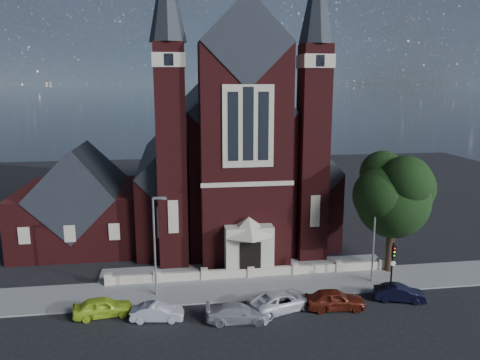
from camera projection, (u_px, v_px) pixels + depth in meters
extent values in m
plane|color=black|center=(237.00, 245.00, 48.94)|extent=(120.00, 120.00, 0.00)
cube|color=gray|center=(254.00, 287.00, 38.77)|extent=(60.00, 5.00, 0.12)
cube|color=gray|center=(247.00, 269.00, 42.64)|extent=(26.00, 3.00, 0.14)
cube|color=#B3AC8F|center=(250.00, 277.00, 40.71)|extent=(24.00, 0.40, 0.90)
cube|color=#441212|center=(225.00, 163.00, 57.23)|extent=(10.00, 30.00, 14.00)
cube|color=black|center=(225.00, 106.00, 55.83)|extent=(10.00, 30.20, 10.00)
cube|color=#441212|center=(164.00, 191.00, 55.80)|extent=(5.00, 26.00, 8.00)
cube|color=#441212|center=(287.00, 187.00, 57.94)|extent=(5.00, 26.00, 8.00)
cube|color=black|center=(163.00, 158.00, 54.99)|extent=(5.01, 26.20, 5.01)
cube|color=black|center=(287.00, 155.00, 57.13)|extent=(5.01, 26.20, 5.01)
cube|color=#441212|center=(245.00, 159.00, 41.61)|extent=(8.00, 3.00, 20.00)
cube|color=black|center=(246.00, 42.00, 39.60)|extent=(8.00, 3.20, 8.00)
cube|color=#B3AC8F|center=(248.00, 126.00, 39.50)|extent=(4.40, 0.15, 7.00)
cube|color=black|center=(248.00, 124.00, 39.40)|extent=(0.90, 0.08, 6.20)
cube|color=#B3AC8F|center=(249.00, 249.00, 41.23)|extent=(4.20, 2.00, 4.40)
cube|color=black|center=(251.00, 260.00, 40.34)|extent=(1.80, 0.12, 3.20)
cone|color=#B3AC8F|center=(249.00, 226.00, 40.79)|extent=(4.60, 4.60, 1.60)
cube|color=#441212|center=(172.00, 159.00, 41.65)|extent=(2.60, 2.60, 20.00)
cube|color=#B3AC8F|center=(169.00, 60.00, 39.95)|extent=(2.80, 2.80, 1.20)
cube|color=#441212|center=(312.00, 155.00, 43.50)|extent=(2.60, 2.60, 20.00)
cube|color=#B3AC8F|center=(315.00, 61.00, 41.80)|extent=(2.80, 2.80, 1.20)
cube|color=#441212|center=(82.00, 216.00, 48.97)|extent=(12.00, 12.00, 6.00)
cube|color=black|center=(80.00, 188.00, 48.37)|extent=(8.49, 12.20, 8.49)
cylinder|color=black|center=(390.00, 245.00, 41.50)|extent=(0.70, 0.70, 5.00)
sphere|color=black|center=(393.00, 201.00, 40.70)|extent=(6.40, 6.40, 6.40)
sphere|color=black|center=(406.00, 182.00, 39.19)|extent=(4.40, 4.40, 4.40)
cylinder|color=gray|center=(155.00, 248.00, 36.34)|extent=(0.16, 0.16, 8.00)
cube|color=gray|center=(159.00, 198.00, 35.61)|extent=(1.00, 0.15, 0.18)
cube|color=gray|center=(165.00, 199.00, 35.68)|extent=(0.35, 0.22, 0.12)
cylinder|color=gray|center=(374.00, 237.00, 38.91)|extent=(0.16, 0.16, 8.00)
cube|color=gray|center=(382.00, 190.00, 38.18)|extent=(1.00, 0.15, 0.18)
cube|color=gray|center=(387.00, 191.00, 38.25)|extent=(0.35, 0.22, 0.12)
cylinder|color=black|center=(392.00, 266.00, 38.00)|extent=(0.14, 0.14, 4.00)
cube|color=black|center=(394.00, 252.00, 37.59)|extent=(0.28, 0.22, 0.90)
sphere|color=red|center=(395.00, 249.00, 37.40)|extent=(0.14, 0.14, 0.14)
sphere|color=#CC8C0C|center=(395.00, 252.00, 37.46)|extent=(0.14, 0.14, 0.14)
sphere|color=#0C9919|center=(394.00, 256.00, 37.52)|extent=(0.14, 0.14, 0.14)
imported|color=#B7DA2B|center=(103.00, 307.00, 33.77)|extent=(4.38, 2.22, 1.43)
imported|color=#B3B5BC|center=(157.00, 312.00, 33.19)|extent=(3.85, 1.69, 1.23)
imported|color=#9C9DA3|center=(238.00, 313.00, 33.00)|extent=(4.62, 2.21, 1.30)
imported|color=white|center=(282.00, 301.00, 34.75)|extent=(5.56, 3.93, 1.41)
imported|color=#5E1D10|center=(335.00, 299.00, 34.85)|extent=(4.58, 2.13, 1.52)
imported|color=black|center=(400.00, 293.00, 36.18)|extent=(4.08, 2.42, 1.27)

